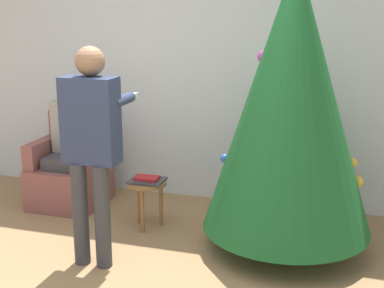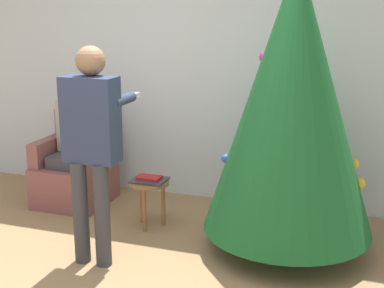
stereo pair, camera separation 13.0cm
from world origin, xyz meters
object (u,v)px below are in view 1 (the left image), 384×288
(christmas_tree, at_px, (291,98))
(armchair, at_px, (72,172))
(person_seated, at_px, (69,139))
(person_standing, at_px, (91,138))
(side_stool, at_px, (147,190))

(christmas_tree, relative_size, armchair, 2.56)
(person_seated, height_order, person_standing, person_standing)
(armchair, distance_m, person_standing, 1.50)
(armchair, relative_size, person_standing, 0.54)
(person_seated, bearing_deg, side_stool, -19.03)
(person_standing, bearing_deg, armchair, 126.90)
(person_standing, bearing_deg, person_seated, 127.48)
(christmas_tree, distance_m, person_seated, 2.27)
(side_stool, bearing_deg, armchair, 159.77)
(person_seated, xyz_separation_m, side_stool, (0.94, -0.32, -0.32))
(christmas_tree, height_order, person_seated, christmas_tree)
(side_stool, bearing_deg, person_seated, 160.97)
(person_seated, distance_m, side_stool, 1.04)
(person_standing, bearing_deg, christmas_tree, 25.98)
(armchair, relative_size, side_stool, 2.10)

